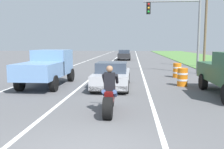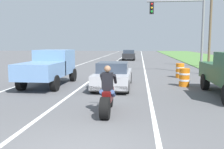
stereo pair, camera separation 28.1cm
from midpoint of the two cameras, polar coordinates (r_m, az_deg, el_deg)
The scene contains 11 objects.
lane_stripe_left_solid at distance 25.60m, azimuth -8.56°, elevation 1.76°, with size 0.14×120.00×0.01m, color white.
lane_stripe_right_solid at distance 24.74m, azimuth 7.78°, elevation 1.59°, with size 0.14×120.00×0.01m, color white.
lane_stripe_centre_dashed at distance 24.91m, azimuth -0.53°, elevation 1.70°, with size 0.14×120.00×0.01m, color white.
motorcycle_with_rider at distance 8.20m, azimuth -0.06°, elevation -5.08°, with size 0.70×2.21×1.62m.
sports_car_silver at distance 13.16m, azimuth 0.89°, elevation -0.33°, with size 1.84×4.30×1.37m.
pickup_truck_left_lane_light_blue at distance 14.19m, azimuth -13.74°, elevation 1.95°, with size 2.02×4.80×1.98m.
traffic_light_mast_near at distance 20.25m, azimuth 16.93°, elevation 11.45°, with size 4.40×0.34×6.00m.
utility_pole_roadside at distance 26.70m, azimuth 22.00°, elevation 9.30°, with size 0.24×0.24×7.23m, color brown.
construction_barrel_nearest at distance 14.16m, azimuth 16.91°, elevation -0.62°, with size 0.58×0.58×1.00m.
construction_barrel_mid at distance 17.75m, azimuth 15.86°, elevation 0.90°, with size 0.58×0.58×1.00m.
distant_car_far_ahead at distance 36.35m, azimuth 4.15°, elevation 4.57°, with size 1.80×4.00×1.50m.
Camera 2 is at (1.33, -4.61, 2.31)m, focal length 39.57 mm.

